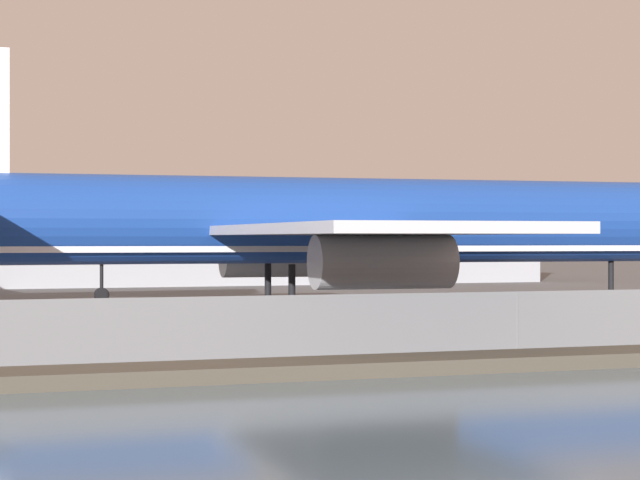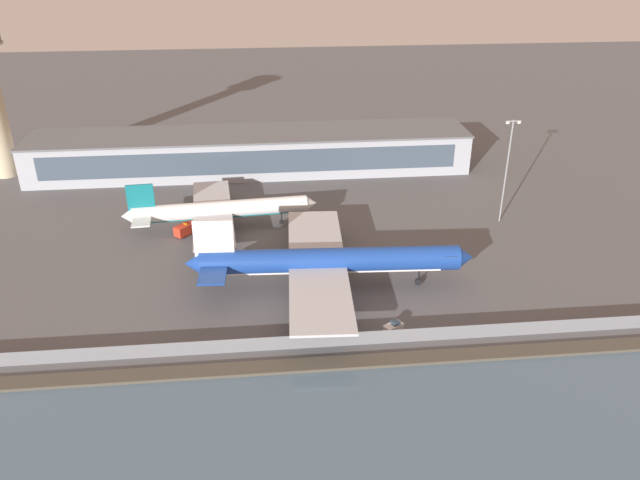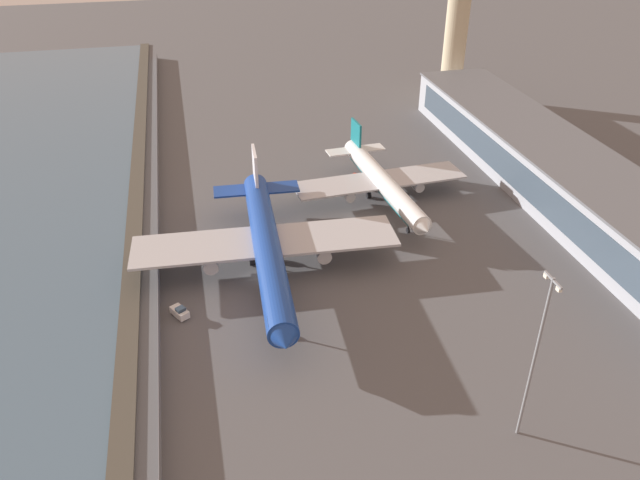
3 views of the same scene
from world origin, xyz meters
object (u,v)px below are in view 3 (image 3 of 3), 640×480
object	(u,v)px
baggage_tug	(180,312)
control_tower	(458,13)
cargo_jet_blue	(266,244)
ops_van	(362,181)
apron_light_mast_apron_west	(536,353)
passenger_jet_white_teal	(382,181)

from	to	relation	value
baggage_tug	control_tower	xyz separation A→B (m)	(-85.64, 79.26, 22.77)
cargo_jet_blue	control_tower	world-z (taller)	control_tower
baggage_tug	control_tower	distance (m)	118.89
baggage_tug	ops_van	xyz separation A→B (m)	(-36.10, 38.88, 0.47)
cargo_jet_blue	ops_van	bearing A→B (deg)	137.99
apron_light_mast_apron_west	cargo_jet_blue	bearing A→B (deg)	-149.61
passenger_jet_white_teal	ops_van	size ratio (longest dim) A/B	7.77
cargo_jet_blue	apron_light_mast_apron_west	bearing A→B (deg)	30.39
cargo_jet_blue	baggage_tug	world-z (taller)	cargo_jet_blue
apron_light_mast_apron_west	ops_van	bearing A→B (deg)	179.92
passenger_jet_white_teal	apron_light_mast_apron_west	xyz separation A→B (m)	(60.98, -2.08, 8.32)
passenger_jet_white_teal	baggage_tug	xyz separation A→B (m)	(29.24, -40.86, -3.50)
baggage_tug	cargo_jet_blue	bearing A→B (deg)	122.23
passenger_jet_white_teal	control_tower	size ratio (longest dim) A/B	1.00
baggage_tug	apron_light_mast_apron_west	world-z (taller)	apron_light_mast_apron_west
baggage_tug	apron_light_mast_apron_west	bearing A→B (deg)	50.71
cargo_jet_blue	passenger_jet_white_teal	distance (m)	32.89
baggage_tug	passenger_jet_white_teal	bearing A→B (deg)	125.59
passenger_jet_white_teal	baggage_tug	world-z (taller)	passenger_jet_white_teal
cargo_jet_blue	apron_light_mast_apron_west	xyz separation A→B (m)	(41.02, 24.06, 7.41)
control_tower	baggage_tug	bearing A→B (deg)	-42.79
passenger_jet_white_teal	ops_van	xyz separation A→B (m)	(-6.85, -1.98, -3.03)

